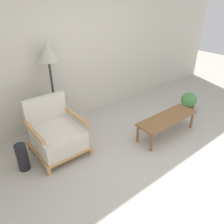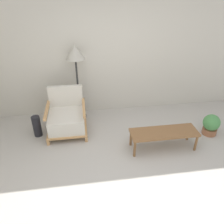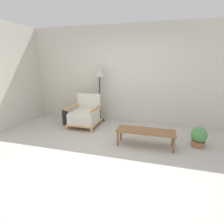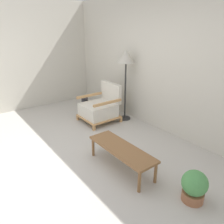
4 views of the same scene
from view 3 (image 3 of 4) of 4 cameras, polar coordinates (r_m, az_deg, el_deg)
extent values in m
plane|color=#B7B2A8|center=(3.40, -2.91, -14.12)|extent=(14.00, 14.00, 0.00)
cube|color=beige|center=(5.09, 4.89, 11.92)|extent=(8.00, 0.06, 2.70)
cube|color=tan|center=(4.73, -14.59, -5.01)|extent=(0.05, 0.05, 0.11)
cube|color=tan|center=(4.43, -6.65, -6.02)|extent=(0.05, 0.05, 0.11)
cube|color=tan|center=(5.33, -10.71, -2.36)|extent=(0.05, 0.05, 0.11)
cube|color=tan|center=(5.07, -3.56, -3.07)|extent=(0.05, 0.05, 0.11)
cube|color=tan|center=(4.85, -8.91, -3.27)|extent=(0.75, 0.78, 0.03)
cube|color=silver|center=(4.79, -9.09, -1.58)|extent=(0.67, 0.68, 0.28)
cube|color=silver|center=(5.02, -7.52, 3.54)|extent=(0.67, 0.08, 0.44)
cube|color=tan|center=(4.88, -12.82, 1.75)|extent=(0.05, 0.72, 0.05)
cube|color=tan|center=(4.60, -5.20, 1.22)|extent=(0.05, 0.72, 0.05)
cylinder|color=#2D2D2D|center=(5.29, -3.83, -2.72)|extent=(0.27, 0.27, 0.03)
cylinder|color=#2D2D2D|center=(5.12, -3.96, 4.26)|extent=(0.04, 0.04, 1.29)
cone|color=#B2AD9E|center=(5.02, -4.14, 13.08)|extent=(0.39, 0.39, 0.28)
cube|color=brown|center=(3.69, 10.96, -6.12)|extent=(1.19, 0.39, 0.04)
cylinder|color=brown|center=(3.69, 1.90, -8.77)|extent=(0.04, 0.04, 0.32)
cylinder|color=brown|center=(3.62, 19.48, -10.26)|extent=(0.04, 0.04, 0.32)
cylinder|color=brown|center=(3.97, 2.97, -6.97)|extent=(0.04, 0.04, 0.32)
cylinder|color=brown|center=(3.90, 19.23, -8.30)|extent=(0.04, 0.04, 0.32)
cylinder|color=black|center=(5.06, -15.05, -1.77)|extent=(0.16, 0.16, 0.42)
cylinder|color=#935B3D|center=(4.13, 26.23, -9.23)|extent=(0.27, 0.27, 0.13)
sphere|color=#4C8E4C|center=(4.05, 26.58, -6.66)|extent=(0.32, 0.32, 0.32)
camera|label=1|loc=(3.41, -51.55, 19.64)|focal=35.00mm
camera|label=2|loc=(1.88, -66.57, 35.87)|focal=35.00mm
camera|label=4|loc=(2.53, 69.30, 13.52)|focal=35.00mm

